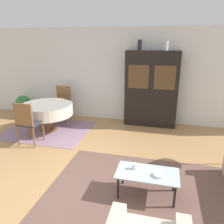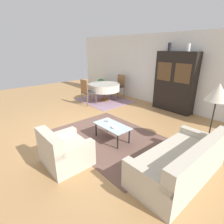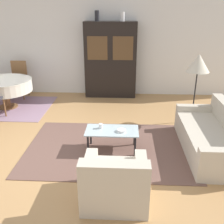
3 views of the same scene
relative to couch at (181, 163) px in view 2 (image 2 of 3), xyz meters
The scene contains 17 objects.
ground_plane 2.88m from the couch, behind, with size 14.00×14.00×0.00m, color tan.
wall_back 4.50m from the couch, 130.59° to the left, with size 10.00×0.06×2.70m.
area_rug 1.89m from the couch, behind, with size 3.03×2.11×0.01m.
dining_rug 5.06m from the couch, 157.06° to the left, with size 2.20×1.79×0.01m.
couch is the anchor object (origin of this frame).
armchair 2.20m from the couch, 140.71° to the right, with size 0.86×0.81×0.76m.
coffee_table 1.81m from the couch, behind, with size 0.95×0.50×0.39m.
display_cabinet 3.75m from the couch, 123.26° to the left, with size 1.43×0.41×2.08m.
dining_table 5.04m from the couch, 156.93° to the left, with size 1.33×1.33×0.73m.
dining_chair_near 4.76m from the couch, 166.84° to the left, with size 0.44×0.44×1.01m.
dining_chair_far 5.45m from the couch, 148.28° to the left, with size 0.44×0.44×1.01m.
floor_lamp 1.67m from the couch, 92.65° to the left, with size 0.49×0.49×1.53m.
cup 2.03m from the couch, behind, with size 0.07×0.07×0.09m.
bowl 1.65m from the couch, behind, with size 0.16×0.16×0.04m.
vase_tall 4.34m from the couch, 127.68° to the left, with size 0.12×0.12×0.27m.
vase_short 4.00m from the couch, 118.95° to the left, with size 0.12×0.12×0.23m.
potted_plant 6.65m from the couch, 154.46° to the left, with size 0.47×0.47×0.68m.
Camera 2 is at (3.98, -2.32, 2.21)m, focal length 28.00 mm.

